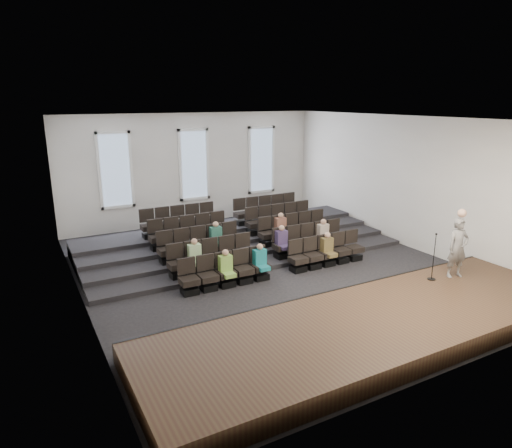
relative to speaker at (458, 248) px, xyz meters
The scene contains 14 objects.
ground 5.90m from the speaker, 132.54° to the left, with size 14.00×14.00×0.00m, color black.
ceiling 6.78m from the speaker, 132.54° to the left, with size 12.00×14.00×0.02m, color white.
wall_back 11.95m from the speaker, 109.02° to the left, with size 12.00×0.04×5.00m, color silver.
wall_front 4.91m from the speaker, 144.20° to the right, with size 12.00×0.04×5.00m, color silver.
wall_left 10.82m from the speaker, 156.89° to the left, with size 0.04×14.00×5.00m, color silver.
wall_right 4.86m from the speaker, 63.10° to the left, with size 0.04×14.00×5.00m, color silver.
stage 4.14m from the speaker, 167.27° to the right, with size 11.80×3.60×0.50m, color #3D2D1A.
stage_lip 4.14m from the speaker, 167.01° to the left, with size 11.80×0.06×0.52m, color black.
risers 8.43m from the speaker, 117.66° to the left, with size 11.80×4.80×0.60m.
seating_rows 6.98m from the speaker, 123.92° to the left, with size 6.80×4.70×1.67m.
windows 11.90m from the speaker, 109.13° to the left, with size 8.44×0.10×3.24m.
audience 6.00m from the speaker, 130.46° to the left, with size 5.45×2.64×1.10m.
speaker is the anchor object (origin of this frame).
mic_stand 0.93m from the speaker, 168.58° to the left, with size 0.24×0.24×1.42m.
Camera 1 is at (-7.35, -12.55, 5.63)m, focal length 32.00 mm.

